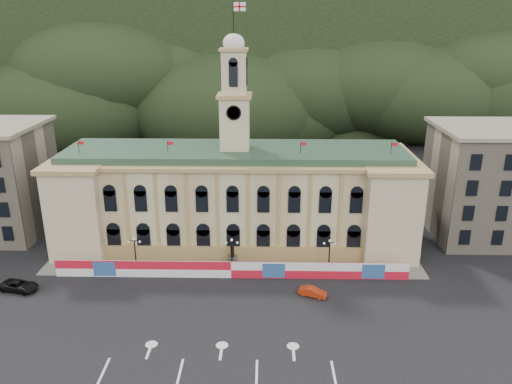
{
  "coord_description": "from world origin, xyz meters",
  "views": [
    {
      "loc": [
        4.79,
        -47.75,
        34.84
      ],
      "look_at": [
        3.46,
        18.0,
        11.88
      ],
      "focal_mm": 35.0,
      "sensor_mm": 36.0,
      "label": 1
    }
  ],
  "objects_px": {
    "lamp_center": "(232,252)",
    "red_sedan": "(313,292)",
    "black_suv": "(19,286)",
    "statue": "(232,260)"
  },
  "relations": [
    {
      "from": "statue",
      "to": "black_suv",
      "type": "distance_m",
      "value": 29.28
    },
    {
      "from": "lamp_center",
      "to": "red_sedan",
      "type": "bearing_deg",
      "value": -31.14
    },
    {
      "from": "statue",
      "to": "black_suv",
      "type": "xyz_separation_m",
      "value": [
        -28.41,
        -7.08,
        -0.47
      ]
    },
    {
      "from": "lamp_center",
      "to": "black_suv",
      "type": "distance_m",
      "value": 29.15
    },
    {
      "from": "red_sedan",
      "to": "black_suv",
      "type": "distance_m",
      "value": 39.53
    },
    {
      "from": "lamp_center",
      "to": "red_sedan",
      "type": "distance_m",
      "value": 13.22
    },
    {
      "from": "statue",
      "to": "black_suv",
      "type": "height_order",
      "value": "statue"
    },
    {
      "from": "lamp_center",
      "to": "black_suv",
      "type": "relative_size",
      "value": 0.93
    },
    {
      "from": "red_sedan",
      "to": "statue",
      "type": "bearing_deg",
      "value": 76.77
    },
    {
      "from": "red_sedan",
      "to": "black_suv",
      "type": "height_order",
      "value": "black_suv"
    }
  ]
}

